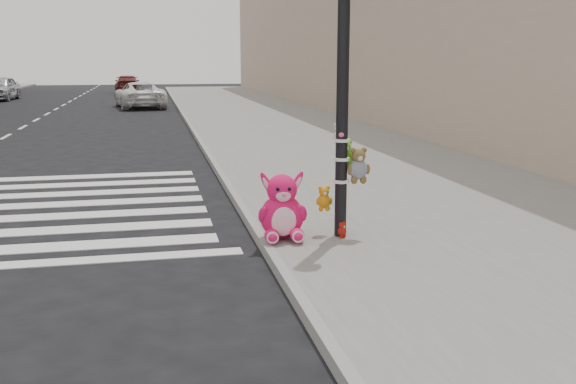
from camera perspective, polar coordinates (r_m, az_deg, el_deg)
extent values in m
plane|color=black|center=(6.76, -12.65, -10.19)|extent=(120.00, 120.00, 0.00)
cube|color=slate|center=(17.16, 4.48, 3.60)|extent=(7.00, 80.00, 0.14)
cube|color=gray|center=(16.52, -7.10, 3.23)|extent=(0.12, 80.00, 0.15)
cylinder|color=black|center=(8.45, 4.88, 9.33)|extent=(0.16, 0.16, 4.00)
cylinder|color=white|center=(8.59, 4.73, 0.97)|extent=(0.22, 0.22, 0.04)
cylinder|color=white|center=(8.54, 4.77, 2.95)|extent=(0.22, 0.22, 0.04)
cylinder|color=white|center=(8.51, 4.80, 4.61)|extent=(0.22, 0.22, 0.04)
ellipsoid|color=#EE1460|center=(8.32, -1.46, -4.06)|extent=(0.22, 0.33, 0.17)
ellipsoid|color=#EE1460|center=(8.37, 0.81, -3.98)|extent=(0.22, 0.33, 0.17)
ellipsoid|color=#EE1460|center=(8.54, -0.55, -2.19)|extent=(0.63, 0.55, 0.59)
ellipsoid|color=#F9BFD1|center=(8.35, -0.37, -2.64)|extent=(0.34, 0.14, 0.39)
sphere|color=#EE1460|center=(8.46, -0.55, 0.24)|extent=(0.44, 0.44, 0.41)
ellipsoid|color=#EE1460|center=(8.44, -1.81, 0.60)|extent=(0.29, 0.10, 0.41)
ellipsoid|color=#EE1460|center=(8.49, 0.67, 0.66)|extent=(0.29, 0.10, 0.41)
imported|color=white|center=(34.38, -13.06, 8.40)|extent=(2.86, 5.03, 1.32)
imported|color=maroon|center=(50.05, -14.09, 9.28)|extent=(1.92, 4.45, 1.28)
imported|color=silver|center=(43.48, -24.25, 8.43)|extent=(1.97, 4.43, 1.48)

